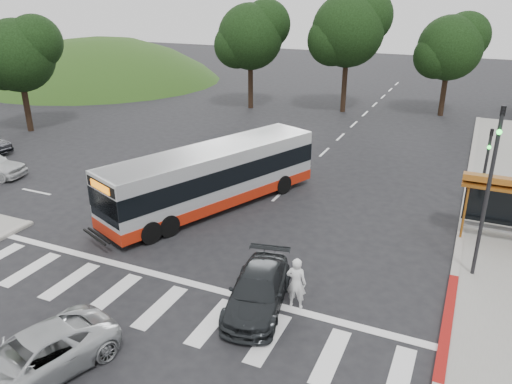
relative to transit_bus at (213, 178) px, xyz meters
The scene contains 16 objects.
ground 4.30m from the transit_bus, 53.22° to the right, with size 140.00×140.00×0.00m, color black.
sidewalk_east 14.31m from the transit_bus, 19.58° to the left, with size 4.00×40.00×0.12m, color gray.
curb_east 12.45m from the transit_bus, 22.69° to the left, with size 0.30×40.00×0.15m, color #9E9991.
curb_east_red 12.63m from the transit_bus, 24.61° to the right, with size 0.32×6.00×0.15m, color maroon.
hillside_nw 39.93m from the transit_bus, 137.86° to the left, with size 44.00×44.00×10.00m, color #253E13.
crosswalk_ladder 8.70m from the transit_bus, 73.65° to the right, with size 18.00×2.60×0.01m, color silver.
traffic_signal_ne_tall 12.37m from the transit_bus, ahead, with size 0.18×0.37×6.50m.
traffic_signal_ne_short 13.15m from the transit_bus, 23.66° to the left, with size 0.18×0.37×4.00m.
tree_north_a 23.48m from the transit_bus, 88.76° to the left, with size 6.60×6.15×10.17m.
tree_north_b 26.57m from the transit_bus, 71.14° to the left, with size 5.72×5.33×8.43m.
tree_north_c 22.66m from the transit_bus, 109.82° to the left, with size 6.16×5.74×9.30m.
tree_west_a 21.09m from the transit_bus, 160.71° to the left, with size 5.72×5.33×8.43m.
transit_bus is the anchor object (origin of this frame).
pedestrian 9.15m from the transit_bus, 43.67° to the right, with size 0.68×0.45×1.87m, color silver.
dark_sedan 8.77m from the transit_bus, 51.49° to the right, with size 1.79×4.40×1.28m, color #212427.
silver_suv_south 12.47m from the transit_bus, 84.82° to the right, with size 2.15×4.67×1.30m, color #B6BABC.
Camera 1 is at (8.81, -16.65, 10.08)m, focal length 35.00 mm.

